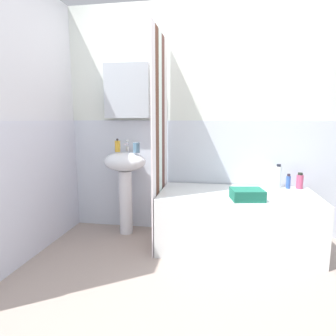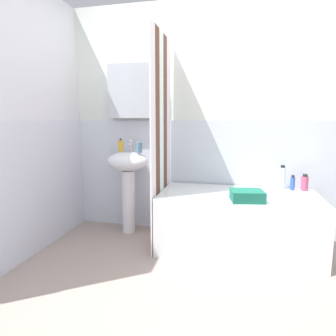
# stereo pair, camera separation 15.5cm
# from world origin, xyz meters

# --- Properties ---
(ground_plane) EXTENTS (4.80, 5.60, 0.04)m
(ground_plane) POSITION_xyz_m (0.00, 0.00, -0.02)
(ground_plane) COLOR gray
(wall_back_tiled) EXTENTS (3.60, 0.18, 2.40)m
(wall_back_tiled) POSITION_xyz_m (-0.05, 1.26, 1.14)
(wall_back_tiled) COLOR silver
(wall_back_tiled) RESTS_ON ground_plane
(wall_left_tiled) EXTENTS (0.07, 1.81, 2.40)m
(wall_left_tiled) POSITION_xyz_m (-1.57, 0.34, 1.12)
(wall_left_tiled) COLOR silver
(wall_left_tiled) RESTS_ON ground_plane
(sink) EXTENTS (0.44, 0.34, 0.88)m
(sink) POSITION_xyz_m (-0.89, 1.03, 0.64)
(sink) COLOR white
(sink) RESTS_ON ground_plane
(faucet) EXTENTS (0.03, 0.12, 0.12)m
(faucet) POSITION_xyz_m (-0.89, 1.11, 0.94)
(faucet) COLOR silver
(faucet) RESTS_ON sink
(soap_dispenser) EXTENTS (0.06, 0.06, 0.14)m
(soap_dispenser) POSITION_xyz_m (-0.97, 1.05, 0.94)
(soap_dispenser) COLOR gold
(soap_dispenser) RESTS_ON sink
(toothbrush_cup) EXTENTS (0.07, 0.07, 0.10)m
(toothbrush_cup) POSITION_xyz_m (-0.76, 1.01, 0.93)
(toothbrush_cup) COLOR teal
(toothbrush_cup) RESTS_ON sink
(bathtub) EXTENTS (1.44, 0.72, 0.53)m
(bathtub) POSITION_xyz_m (0.25, 0.86, 0.27)
(bathtub) COLOR white
(bathtub) RESTS_ON ground_plane
(shower_curtain) EXTENTS (0.01, 0.72, 2.00)m
(shower_curtain) POSITION_xyz_m (-0.48, 0.86, 1.00)
(shower_curtain) COLOR white
(shower_curtain) RESTS_ON ground_plane
(shampoo_bottle) EXTENTS (0.06, 0.06, 0.16)m
(shampoo_bottle) POSITION_xyz_m (0.87, 1.13, 0.61)
(shampoo_bottle) COLOR #BE476B
(shampoo_bottle) RESTS_ON bathtub
(conditioner_bottle) EXTENTS (0.04, 0.04, 0.15)m
(conditioner_bottle) POSITION_xyz_m (0.76, 1.12, 0.60)
(conditioner_bottle) COLOR #3154A4
(conditioner_bottle) RESTS_ON bathtub
(lotion_bottle) EXTENTS (0.06, 0.06, 0.24)m
(lotion_bottle) POSITION_xyz_m (0.67, 1.14, 0.65)
(lotion_bottle) COLOR white
(lotion_bottle) RESTS_ON bathtub
(towel_folded) EXTENTS (0.30, 0.26, 0.09)m
(towel_folded) POSITION_xyz_m (0.32, 0.63, 0.58)
(towel_folded) COLOR #1C6A54
(towel_folded) RESTS_ON bathtub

